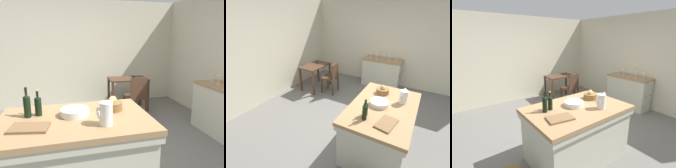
# 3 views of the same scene
# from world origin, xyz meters

# --- Properties ---
(ground_plane) EXTENTS (6.76, 6.76, 0.00)m
(ground_plane) POSITION_xyz_m (0.00, 0.00, 0.00)
(ground_plane) COLOR #66635E
(wall_back) EXTENTS (5.32, 0.12, 2.60)m
(wall_back) POSITION_xyz_m (0.00, 2.60, 1.30)
(wall_back) COLOR beige
(wall_back) RESTS_ON ground
(island_table) EXTENTS (1.57, 1.02, 0.90)m
(island_table) POSITION_xyz_m (-0.37, -0.67, 0.48)
(island_table) COLOR #99754C
(island_table) RESTS_ON ground
(writing_desk) EXTENTS (0.93, 0.60, 0.82)m
(writing_desk) POSITION_xyz_m (1.06, 1.82, 0.64)
(writing_desk) COLOR #472D1E
(writing_desk) RESTS_ON ground
(wooden_chair) EXTENTS (0.43, 0.43, 0.92)m
(wooden_chair) POSITION_xyz_m (1.04, 1.23, 0.50)
(wooden_chair) COLOR #472D1E
(wooden_chair) RESTS_ON ground
(pitcher) EXTENTS (0.17, 0.13, 0.27)m
(pitcher) POSITION_xyz_m (-0.10, -0.92, 1.01)
(pitcher) COLOR silver
(pitcher) RESTS_ON island_table
(wash_bowl) EXTENTS (0.31, 0.31, 0.08)m
(wash_bowl) POSITION_xyz_m (-0.37, -0.60, 0.93)
(wash_bowl) COLOR silver
(wash_bowl) RESTS_ON island_table
(bread_basket) EXTENTS (0.23, 0.23, 0.17)m
(bread_basket) POSITION_xyz_m (0.06, -0.53, 0.95)
(bread_basket) COLOR brown
(bread_basket) RESTS_ON island_table
(cutting_board) EXTENTS (0.39, 0.29, 0.02)m
(cutting_board) POSITION_xyz_m (-0.81, -0.83, 0.91)
(cutting_board) COLOR brown
(cutting_board) RESTS_ON island_table
(wine_bottle_dark) EXTENTS (0.07, 0.07, 0.28)m
(wine_bottle_dark) POSITION_xyz_m (-0.75, -0.49, 1.01)
(wine_bottle_dark) COLOR black
(wine_bottle_dark) RESTS_ON island_table
(wine_bottle_amber) EXTENTS (0.07, 0.07, 0.33)m
(wine_bottle_amber) POSITION_xyz_m (-0.86, -0.52, 1.03)
(wine_bottle_amber) COLOR black
(wine_bottle_amber) RESTS_ON island_table
(wine_glass_right) EXTENTS (0.07, 0.07, 0.18)m
(wine_glass_right) POSITION_xyz_m (2.23, 0.28, 1.01)
(wine_glass_right) COLOR white
(wine_glass_right) RESTS_ON side_cabinet
(wine_glass_far_right) EXTENTS (0.07, 0.07, 0.16)m
(wine_glass_far_right) POSITION_xyz_m (2.28, 0.49, 1.00)
(wine_glass_far_right) COLOR white
(wine_glass_far_right) RESTS_ON side_cabinet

